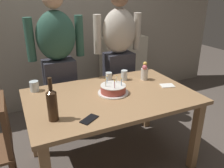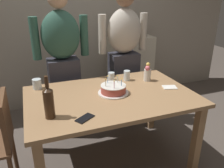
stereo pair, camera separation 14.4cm
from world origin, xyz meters
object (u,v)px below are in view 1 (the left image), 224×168
(napkin_stack, at_px, (167,86))
(flower_vase, at_px, (144,72))
(cell_phone, at_px, (89,119))
(birthday_cake, at_px, (113,89))
(water_glass_side, at_px, (109,77))
(water_glass_near, at_px, (34,86))
(person_man_bearded, at_px, (59,64))
(water_glass_far, at_px, (124,75))
(wine_bottle, at_px, (52,104))
(person_woman_cardigan, at_px, (119,57))

(napkin_stack, bearing_deg, flower_vase, 115.38)
(cell_phone, bearing_deg, birthday_cake, 11.37)
(water_glass_side, distance_m, cell_phone, 0.80)
(water_glass_near, bearing_deg, person_man_bearded, 46.55)
(water_glass_near, distance_m, water_glass_far, 0.90)
(wine_bottle, height_order, flower_vase, wine_bottle)
(cell_phone, relative_size, person_man_bearded, 0.09)
(water_glass_far, height_order, person_man_bearded, person_man_bearded)
(birthday_cake, bearing_deg, water_glass_near, 151.12)
(cell_phone, bearing_deg, napkin_stack, -15.97)
(birthday_cake, bearing_deg, cell_phone, -135.60)
(wine_bottle, relative_size, flower_vase, 1.64)
(birthday_cake, relative_size, water_glass_near, 2.89)
(napkin_stack, bearing_deg, wine_bottle, -171.42)
(water_glass_near, distance_m, person_woman_cardigan, 1.09)
(water_glass_near, relative_size, water_glass_far, 0.92)
(birthday_cake, height_order, water_glass_near, birthday_cake)
(water_glass_far, distance_m, flower_vase, 0.21)
(flower_vase, bearing_deg, cell_phone, -146.76)
(napkin_stack, bearing_deg, water_glass_side, 140.63)
(birthday_cake, xyz_separation_m, napkin_stack, (0.56, -0.07, -0.03))
(wine_bottle, xyz_separation_m, person_woman_cardigan, (0.98, 0.92, 0.00))
(birthday_cake, height_order, wine_bottle, wine_bottle)
(person_woman_cardigan, bearing_deg, napkin_stack, 102.57)
(water_glass_near, xyz_separation_m, napkin_stack, (1.21, -0.42, -0.04))
(water_glass_side, bearing_deg, wine_bottle, -141.12)
(water_glass_far, relative_size, person_woman_cardigan, 0.06)
(water_glass_near, distance_m, flower_vase, 1.11)
(birthday_cake, distance_m, person_woman_cardigan, 0.79)
(water_glass_near, bearing_deg, wine_bottle, -84.71)
(napkin_stack, distance_m, flower_vase, 0.28)
(water_glass_far, height_order, cell_phone, water_glass_far)
(water_glass_near, distance_m, cell_phone, 0.76)
(water_glass_near, height_order, water_glass_side, water_glass_near)
(water_glass_far, height_order, flower_vase, flower_vase)
(birthday_cake, distance_m, water_glass_near, 0.74)
(person_man_bearded, xyz_separation_m, person_woman_cardigan, (0.73, 0.00, 0.00))
(water_glass_far, relative_size, wine_bottle, 0.32)
(wine_bottle, relative_size, person_man_bearded, 0.20)
(birthday_cake, distance_m, person_man_bearded, 0.76)
(water_glass_near, bearing_deg, birthday_cake, -28.88)
(water_glass_near, bearing_deg, napkin_stack, -19.32)
(birthday_cake, xyz_separation_m, person_woman_cardigan, (0.39, 0.68, 0.09))
(birthday_cake, relative_size, water_glass_far, 2.66)
(birthday_cake, relative_size, water_glass_side, 3.19)
(wine_bottle, bearing_deg, person_man_bearded, 74.74)
(water_glass_near, relative_size, flower_vase, 0.49)
(water_glass_side, height_order, wine_bottle, wine_bottle)
(water_glass_far, bearing_deg, flower_vase, -23.76)
(water_glass_side, bearing_deg, person_man_bearded, 140.02)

